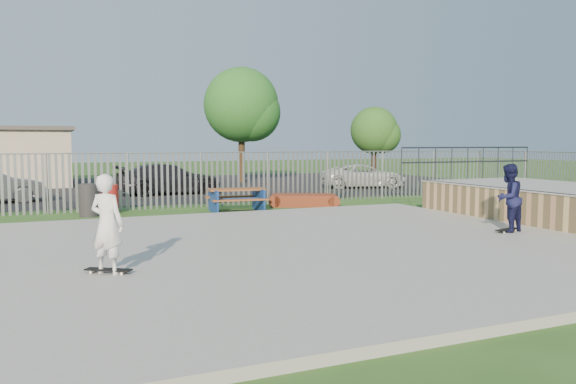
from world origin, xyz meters
name	(u,v)px	position (x,y,z in m)	size (l,w,h in m)	color
ground	(262,253)	(0.00, 0.00, 0.00)	(120.00, 120.00, 0.00)	#29521C
concrete_slab	(262,250)	(0.00, 0.00, 0.07)	(15.00, 12.00, 0.15)	gray
quarter_pipe	(550,203)	(9.50, 1.04, 0.56)	(5.50, 7.05, 2.19)	tan
fence	(239,189)	(1.00, 4.59, 1.00)	(26.04, 16.02, 2.00)	gray
picnic_table	(236,200)	(1.73, 7.12, 0.41)	(2.01, 1.70, 0.80)	brown
funbox	(304,200)	(4.59, 7.79, 0.22)	(2.42, 1.85, 0.43)	maroon
trash_bin_red	(110,199)	(-2.30, 8.34, 0.48)	(0.57, 0.57, 0.96)	maroon
trash_bin_grey	(89,200)	(-2.97, 7.83, 0.52)	(0.63, 0.63, 1.05)	#272629
parking_lot	(135,188)	(0.00, 19.00, 0.01)	(40.00, 18.00, 0.02)	black
car_dark	(169,179)	(0.90, 14.48, 0.71)	(1.93, 4.74, 1.38)	black
car_white	(363,176)	(10.93, 14.13, 0.63)	(2.03, 4.41, 1.23)	silver
tree_mid	(241,105)	(6.40, 20.46, 4.55)	(4.38, 4.38, 6.76)	#3E2C19
tree_right	(374,131)	(15.20, 19.98, 3.13)	(3.02, 3.02, 4.66)	#3A2117
skateboard_a	(507,230)	(6.26, -0.59, 0.19)	(0.82, 0.41, 0.08)	black
skateboard_b	(108,271)	(-3.27, -1.33, 0.19)	(0.78, 0.60, 0.08)	black
skater_navy	(508,198)	(6.26, -0.59, 0.99)	(0.82, 0.64, 1.69)	#12153A
skater_white	(107,224)	(-3.27, -1.33, 0.99)	(0.62, 0.40, 1.69)	white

